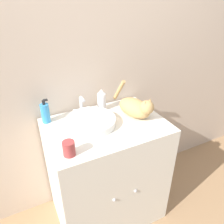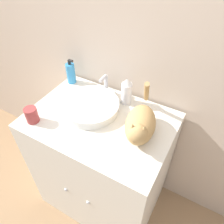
# 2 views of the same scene
# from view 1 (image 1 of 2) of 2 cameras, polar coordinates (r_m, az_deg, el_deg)

# --- Properties ---
(wall_back) EXTENTS (6.00, 0.05, 2.50)m
(wall_back) POSITION_cam_1_polar(r_m,az_deg,el_deg) (1.69, -6.76, 12.20)
(wall_back) COLOR #C6B29E
(wall_back) RESTS_ON ground_plane
(vanity_cabinet) EXTENTS (0.84, 0.61, 0.91)m
(vanity_cabinet) POSITION_cam_1_polar(r_m,az_deg,el_deg) (1.83, -1.37, -15.38)
(vanity_cabinet) COLOR silver
(vanity_cabinet) RESTS_ON ground_plane
(sink_basin) EXTENTS (0.35, 0.35, 0.05)m
(sink_basin) POSITION_cam_1_polar(r_m,az_deg,el_deg) (1.53, -5.54, -2.48)
(sink_basin) COLOR white
(sink_basin) RESTS_ON vanity_cabinet
(faucet) EXTENTS (0.14, 0.09, 0.14)m
(faucet) POSITION_cam_1_polar(r_m,az_deg,el_deg) (1.67, -7.92, 1.50)
(faucet) COLOR silver
(faucet) RESTS_ON vanity_cabinet
(cat) EXTENTS (0.22, 0.40, 0.25)m
(cat) POSITION_cam_1_polar(r_m,az_deg,el_deg) (1.61, 6.25, 1.27)
(cat) COLOR tan
(cat) RESTS_ON vanity_cabinet
(soap_bottle) EXTENTS (0.06, 0.06, 0.18)m
(soap_bottle) POSITION_cam_1_polar(r_m,az_deg,el_deg) (1.60, -17.02, -0.20)
(soap_bottle) COLOR #338CCC
(soap_bottle) RESTS_ON vanity_cabinet
(spray_bottle) EXTENTS (0.07, 0.07, 0.17)m
(spray_bottle) POSITION_cam_1_polar(r_m,az_deg,el_deg) (1.69, -2.72, 3.15)
(spray_bottle) COLOR silver
(spray_bottle) RESTS_ON vanity_cabinet
(cup) EXTENTS (0.07, 0.07, 0.09)m
(cup) POSITION_cam_1_polar(r_m,az_deg,el_deg) (1.28, -11.20, -9.32)
(cup) COLOR #9E3838
(cup) RESTS_ON vanity_cabinet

